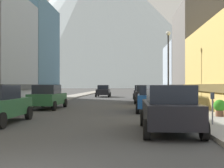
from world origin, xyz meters
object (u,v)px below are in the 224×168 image
Objects in this scene: potted_plant_1 at (220,107)px; car_driving_0 at (103,91)px; pedestrian_0 at (190,99)px; car_right_1 at (152,98)px; streetlamp_right at (168,57)px; car_left_1 at (48,97)px; potted_plant_2 at (189,100)px; car_right_0 at (169,109)px; car_right_3 at (141,92)px; parking_meter_near at (212,104)px; car_right_2 at (145,94)px.

car_driving_0 is at bearing 106.78° from potted_plant_1.
car_driving_0 reaches higher than pedestrian_0.
car_right_1 is 5.29m from potted_plant_1.
car_left_1 is at bearing -171.06° from streetlamp_right.
streetlamp_right is at bearing 103.66° from pedestrian_0.
potted_plant_2 is (0.00, 7.94, -0.06)m from potted_plant_1.
potted_plant_2 is 4.16m from pedestrian_0.
car_right_0 is 0.75× the size of streetlamp_right.
car_right_3 is at bearing 64.34° from car_left_1.
streetlamp_right reaches higher than car_right_0.
car_left_1 and car_right_0 have the same top height.
car_right_0 is 2.31m from parking_meter_near.
car_driving_0 is at bearing 102.52° from car_right_1.
car_left_1 reaches higher than potted_plant_2.
car_right_1 is 5.59× the size of potted_plant_2.
potted_plant_2 is at bearing 12.85° from streetlamp_right.
car_right_0 is 33.36m from car_driving_0.
streetlamp_right reaches higher than parking_meter_near.
car_right_0 is at bearing -104.53° from potted_plant_2.
potted_plant_2 is at bearing 9.54° from car_left_1.
car_right_3 is 3.32× the size of parking_meter_near.
potted_plant_2 is (3.20, -14.01, -0.31)m from car_right_3.
car_right_3 is (0.00, 17.74, 0.00)m from car_right_1.
car_right_1 is 4.93m from potted_plant_2.
car_right_3 is at bearing 94.44° from parking_meter_near.
car_right_2 is 2.79× the size of pedestrian_0.
car_driving_0 is 22.30m from potted_plant_2.
potted_plant_2 is at bearing 75.47° from car_right_0.
car_right_0 is 0.99× the size of car_right_1.
parking_meter_near is at bearing -111.53° from potted_plant_1.
car_right_0 is 5.54× the size of potted_plant_2.
pedestrian_0 is (2.45, -9.50, -0.02)m from car_right_2.
car_right_2 is 6.30m from potted_plant_2.
car_right_2 is 8.59m from car_right_3.
parking_meter_near is 11.19m from potted_plant_2.
potted_plant_1 is 1.10× the size of potted_plant_2.
car_driving_0 is (-5.40, 24.31, 0.00)m from car_right_1.
car_right_3 is 2.79× the size of pedestrian_0.
parking_meter_near is 7.05m from pedestrian_0.
pedestrian_0 is (-0.75, 3.86, 0.23)m from potted_plant_1.
car_right_3 is 14.79m from streetlamp_right.
car_right_1 is at bearing -114.81° from streetlamp_right.
car_right_2 is at bearing 89.98° from car_right_1.
car_right_3 is 22.18m from potted_plant_1.
car_right_2 is at bearing 104.98° from streetlamp_right.
car_right_2 is at bearing 104.46° from pedestrian_0.
car_right_0 is at bearing -147.55° from parking_meter_near.
car_right_1 reaches higher than potted_plant_2.
pedestrian_0 reaches higher than potted_plant_2.
car_left_1 is 1.00× the size of car_right_2.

